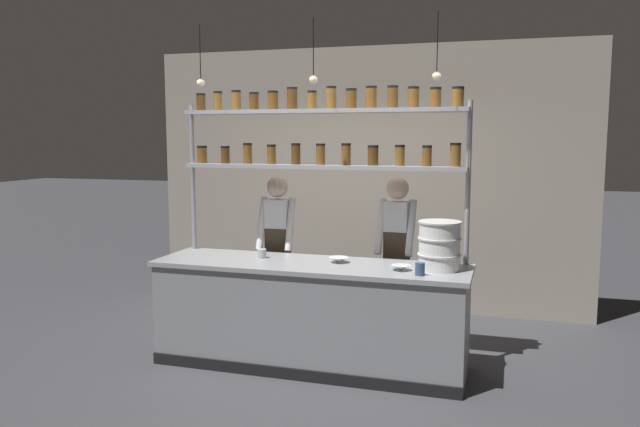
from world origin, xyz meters
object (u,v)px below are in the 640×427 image
(spice_shelf_unit, at_px, (323,141))
(chef_center, at_px, (397,251))
(prep_bowl_center_front, at_px, (401,268))
(chef_left, at_px, (278,247))
(serving_cup_front, at_px, (420,269))
(container_stack, at_px, (439,246))
(prep_bowl_near_left, at_px, (339,260))
(serving_cup_by_board, at_px, (262,254))

(spice_shelf_unit, relative_size, chef_center, 1.61)
(spice_shelf_unit, xyz_separation_m, prep_bowl_center_front, (0.78, -0.40, -1.02))
(chef_left, bearing_deg, spice_shelf_unit, -30.30)
(serving_cup_front, bearing_deg, container_stack, 64.33)
(container_stack, bearing_deg, spice_shelf_unit, 164.89)
(serving_cup_front, bearing_deg, prep_bowl_near_left, 158.15)
(chef_center, xyz_separation_m, container_stack, (0.46, -0.63, 0.18))
(prep_bowl_near_left, bearing_deg, prep_bowl_center_front, -15.52)
(prep_bowl_center_front, bearing_deg, serving_cup_by_board, 173.21)
(prep_bowl_near_left, bearing_deg, container_stack, -3.18)
(chef_left, height_order, container_stack, chef_left)
(serving_cup_front, xyz_separation_m, serving_cup_by_board, (-1.46, 0.29, -0.01))
(spice_shelf_unit, height_order, chef_left, spice_shelf_unit)
(prep_bowl_near_left, relative_size, prep_bowl_center_front, 1.07)
(prep_bowl_center_front, relative_size, serving_cup_front, 1.58)
(container_stack, xyz_separation_m, serving_cup_front, (-0.12, -0.25, -0.15))
(spice_shelf_unit, bearing_deg, chef_center, 29.12)
(chef_center, bearing_deg, chef_left, -172.48)
(container_stack, xyz_separation_m, prep_bowl_near_left, (-0.87, 0.05, -0.18))
(chef_center, xyz_separation_m, serving_cup_front, (0.34, -0.89, 0.03))
(container_stack, height_order, prep_bowl_center_front, container_stack)
(serving_cup_by_board, bearing_deg, prep_bowl_center_front, -6.79)
(serving_cup_front, bearing_deg, prep_bowl_center_front, 141.12)
(serving_cup_front, bearing_deg, spice_shelf_unit, 150.49)
(chef_left, distance_m, container_stack, 1.73)
(serving_cup_by_board, bearing_deg, chef_center, 27.83)
(spice_shelf_unit, height_order, serving_cup_by_board, spice_shelf_unit)
(container_stack, distance_m, serving_cup_by_board, 1.59)
(prep_bowl_center_front, relative_size, serving_cup_by_board, 1.94)
(spice_shelf_unit, distance_m, chef_center, 1.25)
(chef_left, bearing_deg, container_stack, -23.20)
(prep_bowl_near_left, xyz_separation_m, serving_cup_by_board, (-0.72, -0.01, 0.02))
(spice_shelf_unit, distance_m, serving_cup_front, 1.48)
(spice_shelf_unit, relative_size, serving_cup_by_board, 31.49)
(prep_bowl_center_front, distance_m, serving_cup_by_board, 1.30)
(spice_shelf_unit, height_order, prep_bowl_center_front, spice_shelf_unit)
(prep_bowl_near_left, height_order, serving_cup_front, serving_cup_front)
(prep_bowl_near_left, distance_m, serving_cup_front, 0.80)
(serving_cup_by_board, bearing_deg, container_stack, -1.54)
(chef_left, distance_m, serving_cup_front, 1.71)
(chef_center, distance_m, serving_cup_by_board, 1.27)
(chef_center, distance_m, prep_bowl_center_front, 0.76)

